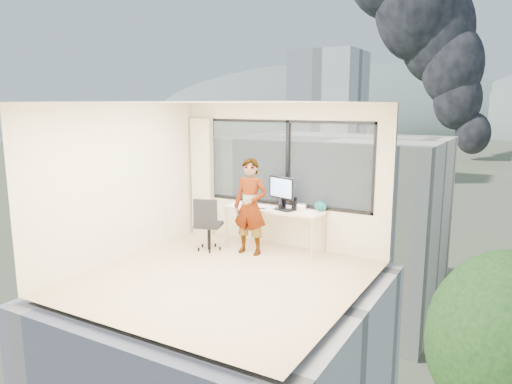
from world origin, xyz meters
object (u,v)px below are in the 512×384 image
Objects in this scene: desk at (274,229)px; game_console at (297,206)px; handbag at (321,206)px; chair at (209,223)px; person at (250,207)px; laptop at (285,204)px; monitor at (282,192)px.

desk is 0.57m from game_console.
game_console is 1.37× the size of handbag.
chair is 3.12× the size of game_console.
chair is at bearing -169.50° from person.
game_console is (1.34, 0.80, 0.30)m from chair.
laptop is at bearing 6.62° from chair.
desk is at bearing -172.25° from laptop.
monitor is at bearing 156.23° from laptop.
person reaches higher than handbag.
person is at bearing -149.90° from handbag.
handbag is (0.69, 0.12, -0.20)m from monitor.
monitor reaches higher than handbag.
chair is at bearing -147.58° from desk.
chair is 4.27× the size of handbag.
desk is 1.84× the size of chair.
laptop is at bearing 35.86° from person.
handbag is at bearing -7.09° from game_console.
game_console reaches higher than desk.
chair reaches higher than handbag.
chair is (-0.99, -0.63, 0.11)m from desk.
desk is 7.84× the size of handbag.
chair reaches higher than laptop.
laptop is (-0.13, -0.21, 0.07)m from game_console.
person reaches higher than chair.
person is at bearing -106.24° from monitor.
handbag is (0.57, 0.23, -0.02)m from laptop.
desk is at bearing 13.32° from chair.
chair is 1.59m from game_console.
monitor is at bearing -167.56° from game_console.
monitor is (0.35, 0.50, 0.20)m from person.
monitor is (1.09, 0.70, 0.55)m from chair.
monitor is 1.83× the size of game_console.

